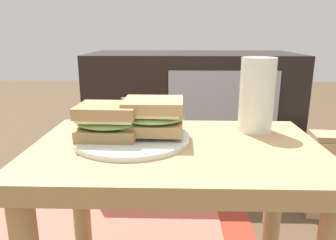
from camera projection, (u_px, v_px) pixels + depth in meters
The scene contains 7 objects.
side_table at pixel (176, 187), 0.64m from camera, with size 0.56×0.36×0.46m.
tv_cabinet at pixel (191, 113), 1.58m from camera, with size 0.96×0.46×0.58m.
area_rug at pixel (81, 217), 1.20m from camera, with size 1.25×0.78×0.01m.
plate at pixel (131, 138), 0.65m from camera, with size 0.23×0.23×0.01m, color silver.
sandwich_front at pixel (108, 121), 0.63m from camera, with size 0.13×0.10×0.07m.
sandwich_back at pixel (153, 116), 0.64m from camera, with size 0.13×0.11×0.07m.
beer_glass at pixel (256, 97), 0.69m from camera, with size 0.07×0.07×0.16m.
Camera 1 is at (0.00, -0.59, 0.67)m, focal length 34.28 mm.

